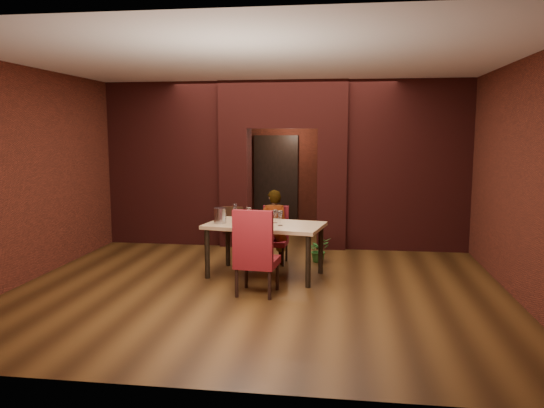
{
  "coord_description": "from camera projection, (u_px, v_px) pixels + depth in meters",
  "views": [
    {
      "loc": [
        1.2,
        -8.23,
        2.23
      ],
      "look_at": [
        0.06,
        0.0,
        1.1
      ],
      "focal_mm": 35.0,
      "sensor_mm": 36.0,
      "label": 1
    }
  ],
  "objects": [
    {
      "name": "potted_plant",
      "position": [
        319.0,
        250.0,
        9.17
      ],
      "size": [
        0.49,
        0.5,
        0.42
      ],
      "primitive_type": "imported",
      "rotation": [
        0.0,
        0.0,
        0.82
      ],
      "color": "#286422",
      "rests_on": "ground"
    },
    {
      "name": "wall_left",
      "position": [
        61.0,
        170.0,
        8.81
      ],
      "size": [
        0.04,
        8.0,
        3.2
      ],
      "primitive_type": "cube",
      "color": "maroon",
      "rests_on": "ground"
    },
    {
      "name": "pillar_right",
      "position": [
        332.0,
        189.0,
        10.22
      ],
      "size": [
        0.55,
        0.55,
        2.3
      ],
      "primitive_type": "cube",
      "color": "maroon",
      "rests_on": "ground"
    },
    {
      "name": "rear_door",
      "position": [
        276.0,
        183.0,
        12.33
      ],
      "size": [
        0.9,
        0.08,
        2.1
      ],
      "primitive_type": "cube",
      "color": "black",
      "rests_on": "ground"
    },
    {
      "name": "wall_back",
      "position": [
        293.0,
        160.0,
        12.26
      ],
      "size": [
        7.0,
        0.04,
        3.2
      ],
      "primitive_type": "cube",
      "color": "maroon",
      "rests_on": "ground"
    },
    {
      "name": "wing_wall_left",
      "position": [
        166.0,
        164.0,
        10.62
      ],
      "size": [
        2.28,
        0.35,
        3.2
      ],
      "primitive_type": "cube",
      "color": "maroon",
      "rests_on": "ground"
    },
    {
      "name": "vent_panel",
      "position": [
        233.0,
        219.0,
        10.28
      ],
      "size": [
        0.4,
        0.03,
        0.5
      ],
      "primitive_type": "cube",
      "color": "#9B512D",
      "rests_on": "ground"
    },
    {
      "name": "pillar_left",
      "position": [
        236.0,
        187.0,
        10.48
      ],
      "size": [
        0.55,
        0.55,
        2.3
      ],
      "primitive_type": "cube",
      "color": "maroon",
      "rests_on": "ground"
    },
    {
      "name": "tasting_sheet",
      "position": [
        253.0,
        224.0,
        8.1
      ],
      "size": [
        0.37,
        0.34,
        0.0
      ],
      "primitive_type": "cube",
      "rotation": [
        0.0,
        0.0,
        0.57
      ],
      "color": "silver",
      "rests_on": "dining_table"
    },
    {
      "name": "lintel",
      "position": [
        284.0,
        105.0,
        10.14
      ],
      "size": [
        2.45,
        0.55,
        0.9
      ],
      "primitive_type": "cube",
      "color": "maroon",
      "rests_on": "ground"
    },
    {
      "name": "floor",
      "position": [
        269.0,
        271.0,
        8.55
      ],
      "size": [
        8.0,
        8.0,
        0.0
      ],
      "primitive_type": "plane",
      "color": "#4A2D12",
      "rests_on": "ground"
    },
    {
      "name": "wine_bucket",
      "position": [
        220.0,
        216.0,
        8.2
      ],
      "size": [
        0.2,
        0.2,
        0.24
      ],
      "primitive_type": "cylinder",
      "color": "#AAAAB1",
      "rests_on": "dining_table"
    },
    {
      "name": "wine_glass_b",
      "position": [
        275.0,
        216.0,
        8.24
      ],
      "size": [
        0.08,
        0.08,
        0.2
      ],
      "primitive_type": null,
      "color": "white",
      "rests_on": "dining_table"
    },
    {
      "name": "person_seated",
      "position": [
        274.0,
        227.0,
        8.96
      ],
      "size": [
        0.5,
        0.36,
        1.28
      ],
      "primitive_type": "imported",
      "rotation": [
        0.0,
        0.0,
        3.27
      ],
      "color": "white",
      "rests_on": "ground"
    },
    {
      "name": "wall_front",
      "position": [
        199.0,
        208.0,
        4.41
      ],
      "size": [
        7.0,
        0.04,
        3.2
      ],
      "primitive_type": "cube",
      "color": "maroon",
      "rests_on": "ground"
    },
    {
      "name": "dining_table",
      "position": [
        265.0,
        250.0,
        8.24
      ],
      "size": [
        1.91,
        1.29,
        0.83
      ],
      "primitive_type": "cube",
      "rotation": [
        0.0,
        0.0,
        -0.17
      ],
      "color": "tan",
      "rests_on": "ground"
    },
    {
      "name": "chair_far",
      "position": [
        274.0,
        235.0,
        9.02
      ],
      "size": [
        0.46,
        0.46,
        0.97
      ],
      "primitive_type": "cube",
      "rotation": [
        0.0,
        0.0,
        -0.05
      ],
      "color": "maroon",
      "rests_on": "ground"
    },
    {
      "name": "wine_glass_a",
      "position": [
        249.0,
        215.0,
        8.33
      ],
      "size": [
        0.09,
        0.09,
        0.23
      ],
      "primitive_type": null,
      "color": "white",
      "rests_on": "dining_table"
    },
    {
      "name": "chair_near",
      "position": [
        257.0,
        251.0,
        7.3
      ],
      "size": [
        0.6,
        0.6,
        1.21
      ],
      "primitive_type": "cube",
      "rotation": [
        0.0,
        0.0,
        3.04
      ],
      "color": "maroon",
      "rests_on": "ground"
    },
    {
      "name": "wine_glass_c",
      "position": [
        280.0,
        218.0,
        7.99
      ],
      "size": [
        0.09,
        0.09,
        0.23
      ],
      "primitive_type": null,
      "color": "white",
      "rests_on": "dining_table"
    },
    {
      "name": "wing_wall_right",
      "position": [
        408.0,
        166.0,
        9.97
      ],
      "size": [
        2.28,
        0.35,
        3.2
      ],
      "primitive_type": "cube",
      "color": "maroon",
      "rests_on": "ground"
    },
    {
      "name": "rear_door_frame",
      "position": [
        276.0,
        183.0,
        12.29
      ],
      "size": [
        1.02,
        0.04,
        2.22
      ],
      "primitive_type": "cube",
      "color": "black",
      "rests_on": "ground"
    },
    {
      "name": "water_bottle",
      "position": [
        235.0,
        212.0,
        8.39
      ],
      "size": [
        0.07,
        0.07,
        0.29
      ],
      "primitive_type": "cylinder",
      "color": "white",
      "rests_on": "dining_table"
    },
    {
      "name": "ceiling",
      "position": [
        268.0,
        68.0,
        8.12
      ],
      "size": [
        7.0,
        8.0,
        0.04
      ],
      "primitive_type": "cube",
      "color": "silver",
      "rests_on": "ground"
    },
    {
      "name": "wall_right",
      "position": [
        502.0,
        175.0,
        7.85
      ],
      "size": [
        0.04,
        8.0,
        3.2
      ],
      "primitive_type": "cube",
      "color": "maroon",
      "rests_on": "ground"
    }
  ]
}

